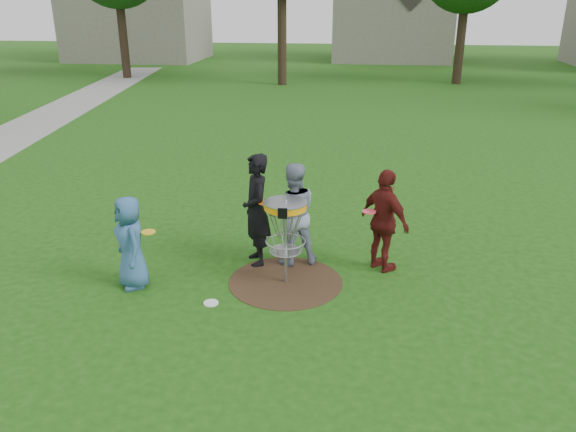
# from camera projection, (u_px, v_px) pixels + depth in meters

# --- Properties ---
(ground) EXTENTS (100.00, 100.00, 0.00)m
(ground) POSITION_uv_depth(u_px,v_px,m) (286.00, 282.00, 8.85)
(ground) COLOR #19470F
(ground) RESTS_ON ground
(dirt_patch) EXTENTS (1.80, 1.80, 0.01)m
(dirt_patch) POSITION_uv_depth(u_px,v_px,m) (286.00, 282.00, 8.85)
(dirt_patch) COLOR #47331E
(dirt_patch) RESTS_ON ground
(concrete_path) EXTENTS (7.75, 39.92, 0.02)m
(concrete_path) POSITION_uv_depth(u_px,v_px,m) (0.00, 142.00, 17.42)
(concrete_path) COLOR #9E9E99
(concrete_path) RESTS_ON ground
(player_blue) EXTENTS (0.80, 0.85, 1.46)m
(player_blue) POSITION_uv_depth(u_px,v_px,m) (131.00, 242.00, 8.49)
(player_blue) COLOR #346090
(player_blue) RESTS_ON ground
(player_black) EXTENTS (0.68, 0.81, 1.88)m
(player_black) POSITION_uv_depth(u_px,v_px,m) (256.00, 210.00, 9.18)
(player_black) COLOR black
(player_black) RESTS_ON ground
(player_grey) EXTENTS (1.01, 0.90, 1.74)m
(player_grey) POSITION_uv_depth(u_px,v_px,m) (292.00, 214.00, 9.21)
(player_grey) COLOR #7F8CA4
(player_grey) RESTS_ON ground
(player_maroon) EXTENTS (0.98, 1.01, 1.70)m
(player_maroon) POSITION_uv_depth(u_px,v_px,m) (385.00, 221.00, 8.96)
(player_maroon) COLOR #5B1714
(player_maroon) RESTS_ON ground
(disc_on_grass) EXTENTS (0.22, 0.22, 0.02)m
(disc_on_grass) POSITION_uv_depth(u_px,v_px,m) (211.00, 303.00, 8.22)
(disc_on_grass) COLOR white
(disc_on_grass) RESTS_ON ground
(disc_golf_basket) EXTENTS (0.66, 0.67, 1.38)m
(disc_golf_basket) POSITION_uv_depth(u_px,v_px,m) (285.00, 222.00, 8.48)
(disc_golf_basket) COLOR #9EA0A5
(disc_golf_basket) RESTS_ON ground
(held_discs) EXTENTS (3.52, 1.11, 0.28)m
(held_discs) POSITION_uv_depth(u_px,v_px,m) (269.00, 214.00, 8.75)
(held_discs) COLOR yellow
(held_discs) RESTS_ON ground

